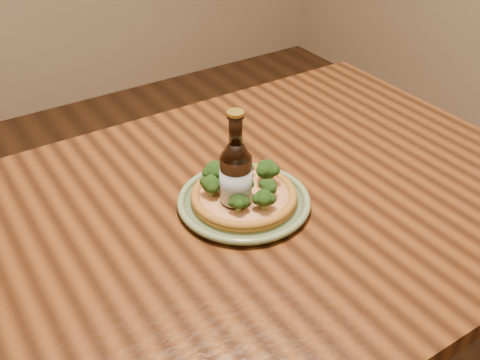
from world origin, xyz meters
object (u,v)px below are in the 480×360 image
table (185,268)px  beer_bottle (236,178)px  pizza (243,192)px  plate (244,202)px

table → beer_bottle: size_ratio=7.22×
pizza → beer_bottle: (-0.03, -0.01, 0.05)m
plate → pizza: bearing=96.0°
plate → table: bearing=-178.7°
table → pizza: 0.19m
beer_bottle → table: bearing=-175.6°
plate → beer_bottle: size_ratio=1.19×
plate → pizza: size_ratio=1.26×
pizza → table: bearing=-177.2°
plate → pizza: (-0.00, 0.00, 0.02)m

